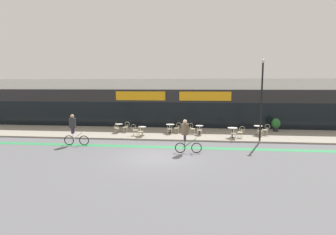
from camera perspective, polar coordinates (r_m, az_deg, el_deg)
The scene contains 26 objects.
ground_plane at distance 15.24m, azimuth -2.56°, elevation -8.67°, with size 120.00×120.00×0.00m, color #5B5B60.
sidewalk_slab at distance 22.24m, azimuth 0.28°, elevation -3.49°, with size 40.00×5.50×0.12m, color gray.
storefront_facade at distance 26.61m, azimuth 1.33°, elevation 3.23°, with size 40.00×4.06×4.72m.
bike_lane_stripe at distance 17.67m, azimuth -1.31°, elevation -6.45°, with size 36.00×0.70×0.01m, color #2D844C.
bistro_table_0 at distance 22.86m, azimuth -10.62°, elevation -1.91°, with size 0.63×0.63×0.70m.
bistro_table_1 at distance 20.98m, azimuth -5.64°, elevation -2.57°, with size 0.64×0.64×0.72m.
bistro_table_2 at distance 22.04m, azimuth 0.49°, elevation -2.02°, with size 0.73×0.73×0.74m.
bistro_table_3 at distance 21.66m, azimuth 6.86°, elevation -2.30°, with size 0.63×0.63×0.72m.
bistro_table_4 at distance 20.67m, azimuth 13.86°, elevation -2.77°, with size 0.75×0.75×0.77m.
bistro_table_5 at distance 22.33m, azimuth 19.02°, elevation -2.26°, with size 0.69×0.69×0.76m.
cafe_chair_0_near at distance 22.27m, azimuth -11.11°, elevation -2.10°, with size 0.44×0.60×0.90m.
cafe_chair_0_side at distance 22.69m, azimuth -9.10°, elevation -1.89°, with size 0.59×0.42×0.90m.
cafe_chair_1_near at distance 20.38m, azimuth -5.98°, elevation -2.85°, with size 0.43×0.59×0.90m.
cafe_chair_1_side at distance 21.12m, azimuth -7.30°, elevation -2.52°, with size 0.58×0.42×0.90m.
cafe_chair_2_near at distance 21.43m, azimuth 0.35°, elevation -2.32°, with size 0.45×0.60×0.90m.
cafe_chair_2_side at distance 21.99m, azimuth 2.11°, elevation -2.09°, with size 0.59×0.43×0.90m.
cafe_chair_3_near at distance 21.04m, azimuth 6.88°, elevation -2.55°, with size 0.41×0.58×0.90m.
cafe_chair_3_side at distance 21.65m, azimuth 5.20°, elevation -2.26°, with size 0.58×0.41×0.90m.
cafe_chair_4_near at distance 20.07m, azimuth 14.08°, elevation -3.18°, with size 0.41×0.58×0.90m.
cafe_chair_4_side at distance 20.78m, azimuth 15.56°, elevation -2.88°, with size 0.60×0.45×0.90m.
cafe_chair_5_near at distance 21.73m, azimuth 19.38°, elevation -2.60°, with size 0.41×0.58×0.90m.
cafe_chair_5_side at distance 22.48m, azimuth 20.58°, elevation -2.34°, with size 0.57×0.40×0.90m.
planter_pot at distance 24.58m, azimuth 22.43°, elevation -1.38°, with size 0.73×0.73×1.15m.
lamp_post at distance 19.87m, azimuth 19.71°, elevation 4.66°, with size 0.26×0.26×5.82m.
cyclist_0 at distance 15.97m, azimuth 3.87°, elevation -3.45°, with size 1.64×0.52×2.07m.
cyclist_1 at distance 19.12m, azimuth -19.90°, elevation -2.00°, with size 1.75×0.51×2.15m.
Camera 1 is at (2.25, -14.50, 4.13)m, focal length 28.00 mm.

